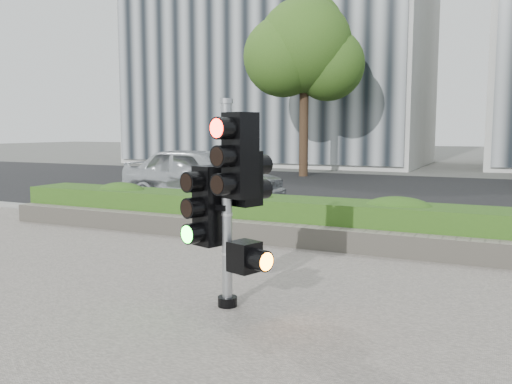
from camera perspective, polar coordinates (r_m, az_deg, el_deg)
ground at (r=7.11m, az=-1.43°, el=-8.92°), size 120.00×120.00×0.00m
sidewalk at (r=5.11m, az=-14.57°, el=-15.29°), size 16.00×11.00×0.03m
road at (r=16.52m, az=14.29°, el=-0.18°), size 60.00×13.00×0.02m
curb at (r=9.94m, az=6.75°, el=-4.12°), size 60.00×0.25×0.12m
stone_wall at (r=8.75m, az=4.16°, el=-4.62°), size 12.00×0.32×0.34m
hedge at (r=9.32m, az=5.60°, el=-2.88°), size 12.00×1.00×0.68m
building_left at (r=32.02m, az=2.73°, el=16.66°), size 16.00×9.00×15.00m
tree_left at (r=22.25m, az=5.14°, el=14.69°), size 4.61×4.03×7.34m
traffic_signal at (r=5.63m, az=-2.65°, el=-0.17°), size 0.81×0.67×2.18m
car_silver at (r=13.46m, az=-5.85°, el=1.68°), size 4.53×2.38×1.47m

